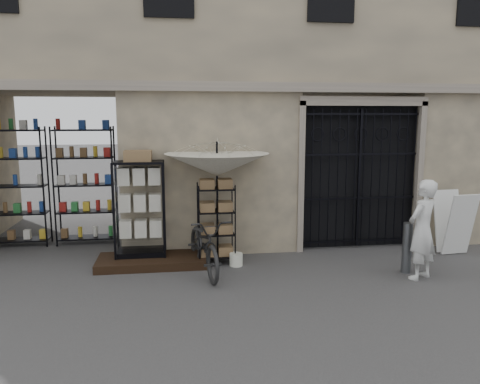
{
  "coord_description": "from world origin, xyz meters",
  "views": [
    {
      "loc": [
        -1.97,
        -6.87,
        2.71
      ],
      "look_at": [
        -0.8,
        1.4,
        1.35
      ],
      "focal_mm": 35.0,
      "sensor_mm": 36.0,
      "label": 1
    }
  ],
  "objects": [
    {
      "name": "ground",
      "position": [
        0.0,
        0.0,
        0.0
      ],
      "size": [
        80.0,
        80.0,
        0.0
      ],
      "primitive_type": "plane",
      "color": "black",
      "rests_on": "ground"
    },
    {
      "name": "main_building",
      "position": [
        0.0,
        4.0,
        4.5
      ],
      "size": [
        14.0,
        4.0,
        9.0
      ],
      "primitive_type": "cube",
      "color": "tan",
      "rests_on": "ground"
    },
    {
      "name": "shop_recess",
      "position": [
        -4.5,
        2.8,
        1.5
      ],
      "size": [
        3.0,
        1.7,
        3.0
      ],
      "primitive_type": "cube",
      "color": "black",
      "rests_on": "ground"
    },
    {
      "name": "shop_shelving",
      "position": [
        -4.55,
        3.3,
        1.25
      ],
      "size": [
        2.7,
        0.5,
        2.5
      ],
      "primitive_type": "cube",
      "color": "black",
      "rests_on": "ground"
    },
    {
      "name": "iron_gate",
      "position": [
        1.75,
        2.28,
        1.5
      ],
      "size": [
        2.5,
        0.21,
        3.0
      ],
      "color": "black",
      "rests_on": "ground"
    },
    {
      "name": "step_platform",
      "position": [
        -2.4,
        1.55,
        0.07
      ],
      "size": [
        2.0,
        0.9,
        0.15
      ],
      "primitive_type": "cube",
      "color": "black",
      "rests_on": "ground"
    },
    {
      "name": "display_cabinet",
      "position": [
        -2.61,
        1.74,
        0.94
      ],
      "size": [
        0.99,
        0.75,
        1.9
      ],
      "rotation": [
        0.0,
        0.0,
        0.27
      ],
      "color": "black",
      "rests_on": "step_platform"
    },
    {
      "name": "wire_rack",
      "position": [
        -1.23,
        1.54,
        0.73
      ],
      "size": [
        0.78,
        0.68,
        1.49
      ],
      "rotation": [
        0.0,
        0.0,
        -0.39
      ],
      "color": "black",
      "rests_on": "ground"
    },
    {
      "name": "market_umbrella",
      "position": [
        -1.2,
        1.58,
        1.95
      ],
      "size": [
        2.15,
        2.17,
        2.71
      ],
      "rotation": [
        0.0,
        0.0,
        -0.37
      ],
      "color": "black",
      "rests_on": "ground"
    },
    {
      "name": "white_bucket",
      "position": [
        -0.89,
        1.29,
        0.12
      ],
      "size": [
        0.26,
        0.26,
        0.23
      ],
      "primitive_type": "cylinder",
      "rotation": [
        0.0,
        0.0,
        0.07
      ],
      "color": "silver",
      "rests_on": "ground"
    },
    {
      "name": "bicycle",
      "position": [
        -1.48,
        1.03,
        0.0
      ],
      "size": [
        0.83,
        1.11,
        1.92
      ],
      "primitive_type": "imported",
      "rotation": [
        0.0,
        0.0,
        0.17
      ],
      "color": "black",
      "rests_on": "ground"
    },
    {
      "name": "steel_bollard",
      "position": [
        2.01,
        0.51,
        0.45
      ],
      "size": [
        0.21,
        0.21,
        0.89
      ],
      "primitive_type": "cylinder",
      "rotation": [
        0.0,
        0.0,
        -0.35
      ],
      "color": "#575A5E",
      "rests_on": "ground"
    },
    {
      "name": "shopkeeper",
      "position": [
        2.09,
        0.2,
        0.0
      ],
      "size": [
        1.4,
        1.76,
        0.4
      ],
      "primitive_type": "imported",
      "rotation": [
        0.0,
        0.0,
        3.68
      ],
      "color": "silver",
      "rests_on": "ground"
    },
    {
      "name": "easel_sign",
      "position": [
        3.48,
        1.46,
        0.63
      ],
      "size": [
        0.64,
        0.72,
        1.22
      ],
      "rotation": [
        0.0,
        0.0,
        0.1
      ],
      "color": "silver",
      "rests_on": "ground"
    }
  ]
}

